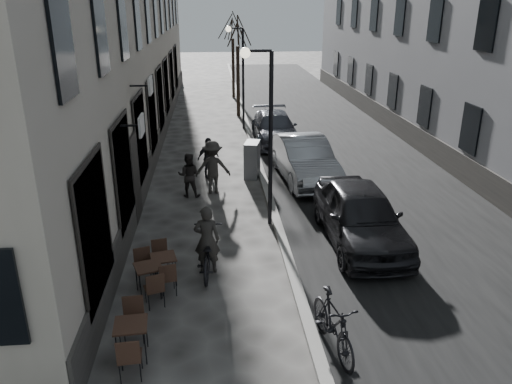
{
  "coord_description": "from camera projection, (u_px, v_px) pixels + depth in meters",
  "views": [
    {
      "loc": [
        -1.61,
        -7.51,
        6.22
      ],
      "look_at": [
        -0.59,
        3.97,
        1.8
      ],
      "focal_mm": 35.0,
      "sensor_mm": 36.0,
      "label": 1
    }
  ],
  "objects": [
    {
      "name": "streetlamp_near",
      "position": [
        265.0,
        119.0,
        13.78
      ],
      "size": [
        0.9,
        0.28,
        5.09
      ],
      "color": "black",
      "rests_on": "ground"
    },
    {
      "name": "car_far",
      "position": [
        275.0,
        128.0,
        23.25
      ],
      "size": [
        1.96,
        4.77,
        1.38
      ],
      "primitive_type": "imported",
      "rotation": [
        0.0,
        0.0,
        0.01
      ],
      "color": "#3D3F48",
      "rests_on": "ground"
    },
    {
      "name": "car_mid",
      "position": [
        304.0,
        159.0,
        18.34
      ],
      "size": [
        2.07,
        4.92,
        1.58
      ],
      "primitive_type": "imported",
      "rotation": [
        0.0,
        0.0,
        0.08
      ],
      "color": "gray",
      "rests_on": "ground"
    },
    {
      "name": "ground",
      "position": [
        306.0,
        356.0,
        9.35
      ],
      "size": [
        120.0,
        120.0,
        0.0
      ],
      "primitive_type": "plane",
      "color": "#32302D",
      "rests_on": "ground"
    },
    {
      "name": "utility_cabinet",
      "position": [
        252.0,
        160.0,
        18.65
      ],
      "size": [
        0.69,
        0.99,
        1.36
      ],
      "primitive_type": "cube",
      "rotation": [
        0.0,
        0.0,
        -0.23
      ],
      "color": "slate",
      "rests_on": "ground"
    },
    {
      "name": "bistro_set_b",
      "position": [
        149.0,
        277.0,
        11.2
      ],
      "size": [
        0.82,
        1.46,
        0.84
      ],
      "rotation": [
        0.0,
        0.0,
        0.33
      ],
      "color": "black",
      "rests_on": "ground"
    },
    {
      "name": "moped",
      "position": [
        333.0,
        324.0,
        9.31
      ],
      "size": [
        0.86,
        2.0,
        1.17
      ],
      "primitive_type": "imported",
      "rotation": [
        0.0,
        0.0,
        0.16
      ],
      "color": "black",
      "rests_on": "ground"
    },
    {
      "name": "bicycle",
      "position": [
        207.0,
        252.0,
        12.11
      ],
      "size": [
        0.83,
        2.04,
        1.05
      ],
      "primitive_type": "imported",
      "rotation": [
        0.0,
        0.0,
        3.07
      ],
      "color": "black",
      "rests_on": "ground"
    },
    {
      "name": "kerb",
      "position": [
        250.0,
        137.0,
        24.22
      ],
      "size": [
        0.25,
        60.0,
        0.12
      ],
      "primitive_type": "cube",
      "color": "gray",
      "rests_on": "ground"
    },
    {
      "name": "bistro_set_c",
      "position": [
        164.0,
        267.0,
        11.64
      ],
      "size": [
        0.69,
        1.43,
        0.82
      ],
      "rotation": [
        0.0,
        0.0,
        0.23
      ],
      "color": "black",
      "rests_on": "ground"
    },
    {
      "name": "cyclist_rider",
      "position": [
        207.0,
        240.0,
        11.99
      ],
      "size": [
        0.65,
        0.45,
        1.72
      ],
      "primitive_type": "imported",
      "rotation": [
        0.0,
        0.0,
        3.07
      ],
      "color": "#292724",
      "rests_on": "ground"
    },
    {
      "name": "tree_near",
      "position": [
        237.0,
        32.0,
        27.2
      ],
      "size": [
        2.4,
        2.4,
        5.7
      ],
      "color": "black",
      "rests_on": "ground"
    },
    {
      "name": "pedestrian_far",
      "position": [
        208.0,
        158.0,
        18.55
      ],
      "size": [
        0.96,
        0.79,
        1.54
      ],
      "primitive_type": "imported",
      "rotation": [
        0.0,
        0.0,
        0.55
      ],
      "color": "black",
      "rests_on": "ground"
    },
    {
      "name": "car_near",
      "position": [
        360.0,
        215.0,
        13.5
      ],
      "size": [
        1.92,
        4.73,
        1.61
      ],
      "primitive_type": "imported",
      "rotation": [
        0.0,
        0.0,
        0.0
      ],
      "color": "black",
      "rests_on": "ground"
    },
    {
      "name": "pedestrian_mid",
      "position": [
        213.0,
        167.0,
        17.01
      ],
      "size": [
        1.2,
        0.7,
        1.84
      ],
      "primitive_type": "imported",
      "rotation": [
        0.0,
        0.0,
        3.13
      ],
      "color": "#2D2B27",
      "rests_on": "ground"
    },
    {
      "name": "bistro_set_a",
      "position": [
        132.0,
        337.0,
        9.17
      ],
      "size": [
        0.64,
        1.49,
        0.87
      ],
      "rotation": [
        0.0,
        0.0,
        0.08
      ],
      "color": "black",
      "rests_on": "ground"
    },
    {
      "name": "streetlamp_far",
      "position": [
        240.0,
        67.0,
        24.94
      ],
      "size": [
        0.9,
        0.28,
        5.09
      ],
      "color": "black",
      "rests_on": "ground"
    },
    {
      "name": "tree_far",
      "position": [
        233.0,
        26.0,
        32.78
      ],
      "size": [
        2.4,
        2.4,
        5.7
      ],
      "color": "black",
      "rests_on": "ground"
    },
    {
      "name": "road",
      "position": [
        324.0,
        136.0,
        24.55
      ],
      "size": [
        7.3,
        60.0,
        0.0
      ],
      "primitive_type": "cube",
      "color": "black",
      "rests_on": "ground"
    },
    {
      "name": "pedestrian_near",
      "position": [
        189.0,
        175.0,
        16.74
      ],
      "size": [
        0.8,
        0.66,
        1.52
      ],
      "primitive_type": "imported",
      "rotation": [
        0.0,
        0.0,
        3.02
      ],
      "color": "black",
      "rests_on": "ground"
    }
  ]
}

